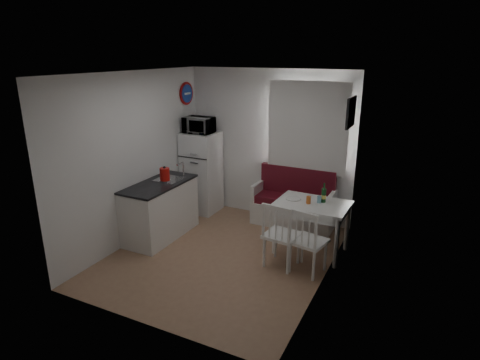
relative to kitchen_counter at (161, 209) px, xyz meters
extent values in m
cube|color=#9C7053|center=(1.20, -0.16, -0.46)|extent=(3.00, 3.50, 0.02)
cube|color=white|center=(1.20, -0.16, 2.14)|extent=(3.00, 3.50, 0.02)
cube|color=white|center=(1.20, 1.59, 0.84)|extent=(3.00, 0.02, 2.60)
cube|color=white|center=(1.20, -1.91, 0.84)|extent=(3.00, 0.02, 2.60)
cube|color=white|center=(-0.30, -0.16, 0.84)|extent=(0.02, 3.50, 2.60)
cube|color=white|center=(2.70, -0.16, 0.84)|extent=(0.02, 3.50, 2.60)
cube|color=white|center=(1.90, 1.56, 1.17)|extent=(1.22, 0.06, 1.47)
cube|color=white|center=(1.90, 1.49, 1.22)|extent=(1.35, 0.02, 1.50)
cube|color=white|center=(0.00, -0.01, -0.03)|extent=(0.60, 1.30, 0.86)
cube|color=black|center=(0.00, -0.01, 0.43)|extent=(0.62, 1.32, 0.03)
cube|color=#99999E|center=(0.02, 0.24, 0.39)|extent=(0.40, 0.40, 0.10)
cylinder|color=silver|center=(0.18, 0.42, 0.57)|extent=(0.02, 0.02, 0.26)
cylinder|color=navy|center=(-0.27, 1.29, 1.69)|extent=(0.03, 0.40, 0.40)
cube|color=black|center=(2.67, 0.94, 1.59)|extent=(0.04, 0.52, 0.42)
cube|color=white|center=(1.77, 1.32, -0.26)|extent=(1.38, 0.53, 0.38)
cube|color=maroon|center=(1.77, 1.32, -0.01)|extent=(1.32, 0.49, 0.13)
cube|color=maroon|center=(1.77, 1.53, 0.29)|extent=(1.32, 0.11, 0.49)
cube|color=white|center=(2.32, 0.53, 0.30)|extent=(1.06, 0.76, 0.04)
cube|color=white|center=(2.32, 0.53, 0.22)|extent=(0.95, 0.65, 0.12)
cylinder|color=white|center=(2.32, 0.53, -0.09)|extent=(0.06, 0.06, 0.73)
cube|color=white|center=(2.07, -0.04, 0.00)|extent=(0.49, 0.47, 0.04)
cube|color=white|center=(2.07, -0.23, 0.26)|extent=(0.43, 0.09, 0.47)
cube|color=white|center=(2.45, -0.04, -0.01)|extent=(0.51, 0.50, 0.04)
cube|color=white|center=(2.45, -0.23, 0.24)|extent=(0.42, 0.12, 0.46)
cube|color=white|center=(0.02, 1.24, 0.29)|extent=(0.59, 0.59, 1.48)
imported|color=white|center=(0.02, 1.19, 1.17)|extent=(0.51, 0.35, 0.28)
cylinder|color=red|center=(0.05, 0.10, 0.57)|extent=(0.18, 0.18, 0.24)
cylinder|color=orange|center=(2.27, 0.48, 0.38)|extent=(0.07, 0.07, 0.11)
cylinder|color=#73ADC4|center=(2.40, 0.58, 0.37)|extent=(0.06, 0.06, 0.10)
cylinder|color=white|center=(2.02, 0.55, 0.33)|extent=(0.22, 0.22, 0.02)
camera|label=1|loc=(3.75, -4.79, 2.40)|focal=30.00mm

